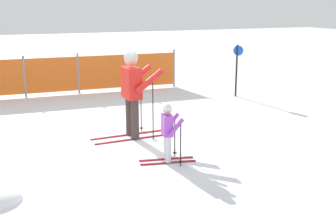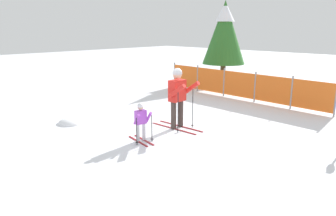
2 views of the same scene
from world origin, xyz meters
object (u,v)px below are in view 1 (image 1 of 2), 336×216
at_px(skier_adult, 133,86).
at_px(trail_marker, 237,65).
at_px(safety_fence, 52,75).
at_px(skier_child, 168,129).

distance_m(skier_adult, trail_marker, 4.55).
relative_size(skier_adult, safety_fence, 0.23).
height_order(skier_adult, safety_fence, skier_adult).
xyz_separation_m(safety_fence, trail_marker, (4.77, -2.12, 0.31)).
height_order(skier_child, safety_fence, safety_fence).
bearing_deg(trail_marker, skier_child, -133.23).
relative_size(skier_child, trail_marker, 0.68).
distance_m(safety_fence, trail_marker, 5.23).
bearing_deg(skier_child, skier_adult, 105.47).
bearing_deg(skier_adult, skier_child, -87.52).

